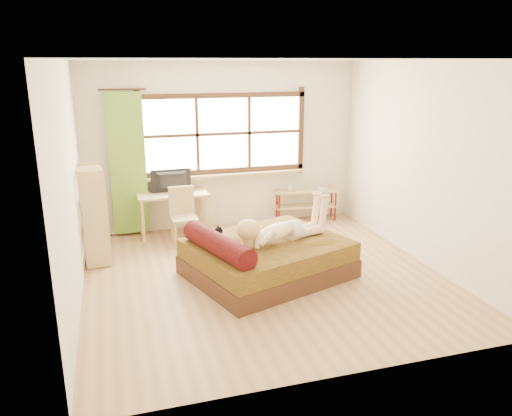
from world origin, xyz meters
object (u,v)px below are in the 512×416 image
object	(u,v)px
woman	(280,220)
kitten	(211,235)
chair	(183,212)
bookshelf	(93,215)
desk	(173,199)
bed	(265,257)
pipe_shelf	(307,198)

from	to	relation	value
woman	kitten	size ratio (longest dim) A/B	4.67
kitten	chair	distance (m)	1.48
kitten	bookshelf	world-z (taller)	bookshelf
woman	chair	distance (m)	1.92
woman	chair	size ratio (longest dim) A/B	1.54
kitten	desk	xyz separation A→B (m)	(-0.23, 1.84, 0.01)
desk	bed	bearing A→B (deg)	-66.76
desk	pipe_shelf	size ratio (longest dim) A/B	1.00
bed	kitten	world-z (taller)	bed
bed	desk	xyz separation A→B (m)	(-0.91, 1.95, 0.34)
chair	bookshelf	distance (m)	1.36
kitten	chair	size ratio (longest dim) A/B	0.33
desk	chair	distance (m)	0.40
woman	bookshelf	xyz separation A→B (m)	(-2.28, 1.19, -0.08)
chair	bookshelf	world-z (taller)	bookshelf
bookshelf	bed	bearing A→B (deg)	-35.40
bed	kitten	bearing A→B (deg)	151.81
chair	bed	bearing A→B (deg)	-64.56
woman	chair	world-z (taller)	woman
woman	pipe_shelf	size ratio (longest dim) A/B	1.19
woman	bookshelf	bearing A→B (deg)	134.02
desk	bookshelf	distance (m)	1.43
bed	pipe_shelf	world-z (taller)	bed
pipe_shelf	woman	bearing A→B (deg)	-112.71
bed	pipe_shelf	size ratio (longest dim) A/B	2.04
woman	pipe_shelf	distance (m)	2.46
bed	kitten	size ratio (longest dim) A/B	8.02
bed	bookshelf	xyz separation A→B (m)	(-2.09, 1.15, 0.42)
chair	desk	bearing A→B (deg)	102.99
kitten	bed	bearing A→B (deg)	-28.19
bookshelf	chair	bearing A→B (deg)	12.10
chair	pipe_shelf	bearing A→B (deg)	10.66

